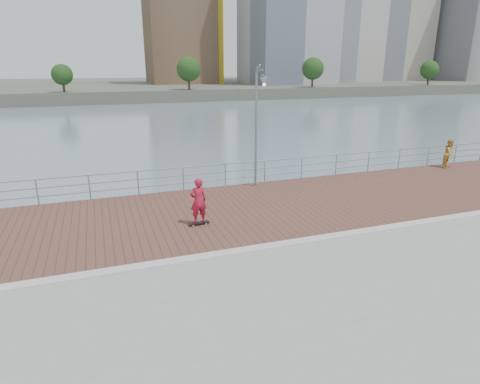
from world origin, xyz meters
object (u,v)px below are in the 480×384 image
object	(u,v)px
street_lamp	(259,107)
bystander	(450,154)
guardrail	(205,174)
skateboarder	(198,201)

from	to	relation	value
street_lamp	bystander	size ratio (longest dim) A/B	3.32
guardrail	skateboarder	distance (m)	4.65
skateboarder	bystander	size ratio (longest dim) A/B	1.04
guardrail	skateboarder	world-z (taller)	skateboarder
guardrail	skateboarder	bearing A→B (deg)	-107.43
street_lamp	skateboarder	size ratio (longest dim) A/B	3.20
guardrail	skateboarder	size ratio (longest dim) A/B	23.23
guardrail	bystander	bearing A→B (deg)	-3.26
skateboarder	bystander	bearing A→B (deg)	-169.89
guardrail	street_lamp	bearing A→B (deg)	-20.53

